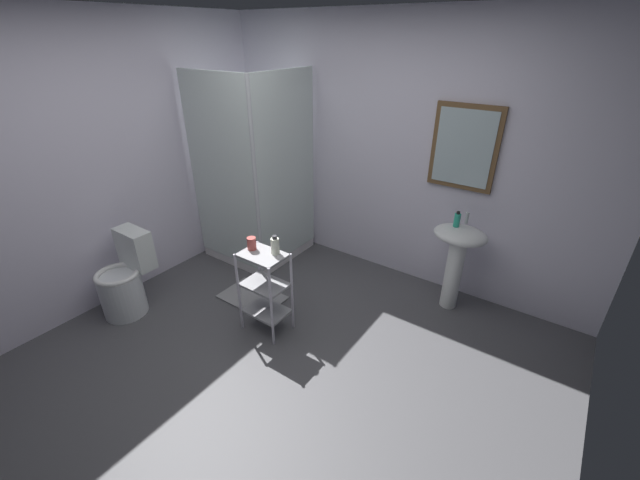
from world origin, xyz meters
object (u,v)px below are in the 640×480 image
at_px(shower_stall, 258,219).
at_px(bath_mat, 252,297).
at_px(hand_soap_bottle, 457,220).
at_px(pedestal_sink, 457,252).
at_px(lotion_bottle_white, 275,246).
at_px(rinse_cup, 252,243).
at_px(toilet, 125,281).
at_px(storage_cart, 265,286).

distance_m(shower_stall, bath_mat, 0.95).
xyz_separation_m(shower_stall, hand_soap_bottle, (2.04, 0.33, 0.41)).
bearing_deg(pedestal_sink, lotion_bottle_white, -133.69).
relative_size(hand_soap_bottle, rinse_cup, 1.34).
bearing_deg(bath_mat, toilet, -135.93).
distance_m(lotion_bottle_white, bath_mat, 0.95).
relative_size(toilet, bath_mat, 1.27).
height_order(storage_cart, bath_mat, storage_cart).
relative_size(toilet, hand_soap_bottle, 5.46).
height_order(shower_stall, rinse_cup, shower_stall).
height_order(toilet, lotion_bottle_white, lotion_bottle_white).
distance_m(pedestal_sink, lotion_bottle_white, 1.61).
bearing_deg(toilet, rinse_cup, 26.95).
height_order(hand_soap_bottle, rinse_cup, hand_soap_bottle).
bearing_deg(shower_stall, rinse_cup, -48.45).
relative_size(pedestal_sink, lotion_bottle_white, 5.15).
relative_size(storage_cart, hand_soap_bottle, 5.31).
height_order(shower_stall, pedestal_sink, shower_stall).
height_order(toilet, bath_mat, toilet).
distance_m(pedestal_sink, toilet, 2.98).
height_order(pedestal_sink, storage_cart, pedestal_sink).
xyz_separation_m(lotion_bottle_white, bath_mat, (-0.49, 0.16, -0.80)).
distance_m(shower_stall, storage_cart, 1.28).
xyz_separation_m(toilet, storage_cart, (1.21, 0.54, 0.12)).
bearing_deg(rinse_cup, storage_cart, -5.96).
bearing_deg(bath_mat, pedestal_sink, 31.93).
bearing_deg(storage_cart, hand_soap_bottle, 47.48).
xyz_separation_m(storage_cart, hand_soap_bottle, (1.13, 1.23, 0.44)).
xyz_separation_m(toilet, bath_mat, (0.79, 0.77, -0.31)).
bearing_deg(bath_mat, lotion_bottle_white, -18.34).
relative_size(shower_stall, hand_soap_bottle, 14.36).
bearing_deg(toilet, pedestal_sink, 36.42).
height_order(toilet, rinse_cup, rinse_cup).
bearing_deg(shower_stall, storage_cart, -44.69).
distance_m(pedestal_sink, hand_soap_bottle, 0.30).
bearing_deg(pedestal_sink, rinse_cup, -137.13).
xyz_separation_m(pedestal_sink, rinse_cup, (-1.30, -1.21, 0.21)).
bearing_deg(shower_stall, pedestal_sink, 8.74).
xyz_separation_m(rinse_cup, bath_mat, (-0.29, 0.22, -0.78)).
relative_size(lotion_bottle_white, rinse_cup, 1.52).
height_order(pedestal_sink, toilet, pedestal_sink).
bearing_deg(lotion_bottle_white, hand_soap_bottle, 47.86).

